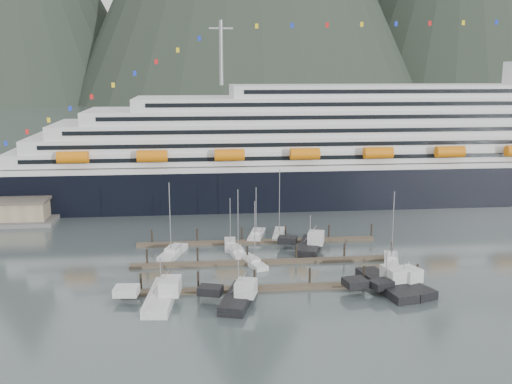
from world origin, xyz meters
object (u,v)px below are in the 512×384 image
Objects in this scene: trawler_a at (160,296)px; trawler_e at (309,245)px; cruise_ship at (372,154)px; sailboat_f at (257,236)px; sailboat_e at (230,245)px; sailboat_h at (391,260)px; trawler_c at (385,283)px; trawler_b at (238,297)px; sailboat_c at (237,253)px; trawler_d at (403,284)px; sailboat_a at (173,253)px; sailboat_g at (279,235)px; sailboat_b at (253,262)px.

trawler_e is at bearing -43.09° from trawler_a.
cruise_ship is 18.63× the size of sailboat_f.
sailboat_f is at bearing -41.53° from sailboat_e.
sailboat_h is at bearing -64.35° from trawler_a.
trawler_c is at bearing -104.64° from cruise_ship.
sailboat_h is 33.38m from trawler_b.
sailboat_c reaches higher than trawler_d.
sailboat_e is 8.47m from sailboat_f.
sailboat_f reaches higher than trawler_a.
cruise_ship is 14.32× the size of sailboat_a.
trawler_a is (-1.13, -22.64, 0.51)m from sailboat_a.
trawler_e is (-25.40, -44.51, -11.09)m from cruise_ship.
sailboat_a is 24.25m from sailboat_g.
cruise_ship is 65.24m from sailboat_b.
trawler_b is at bearing 174.05° from sailboat_g.
sailboat_f is 4.82m from sailboat_g.
sailboat_h is at bearing -124.40° from sailboat_g.
sailboat_b is 0.83× the size of trawler_c.
sailboat_c reaches higher than sailboat_b.
cruise_ship reaches higher than trawler_a.
sailboat_e is (11.11, 4.37, -0.06)m from sailboat_a.
sailboat_f is (-34.68, -35.11, -11.63)m from cruise_ship.
sailboat_e is 29.66m from trawler_a.
sailboat_c is 1.17× the size of sailboat_f.
trawler_c is (-17.38, -66.56, -11.12)m from cruise_ship.
sailboat_c reaches higher than trawler_b.
sailboat_f is 0.80× the size of trawler_a.
sailboat_h is 16.23m from trawler_e.
sailboat_a is 1.30× the size of sailboat_f.
sailboat_b is at bearing -174.41° from sailboat_f.
sailboat_a is at bearing 39.93° from trawler_b.
sailboat_e is at bearing 95.12° from trawler_e.
trawler_c is at bearing -137.37° from sailboat_f.
sailboat_c is 0.93× the size of trawler_a.
sailboat_f is at bearing 10.21° from trawler_d.
sailboat_e is at bearing 31.02° from trawler_c.
sailboat_c is at bearing 170.35° from sailboat_f.
sailboat_h is 1.14× the size of trawler_b.
trawler_b is at bearing -120.51° from cruise_ship.
sailboat_e reaches higher than trawler_e.
trawler_e is (4.47, -9.56, 0.52)m from sailboat_g.
cruise_ship is 69.86m from sailboat_a.
sailboat_f is at bearing 62.03° from trawler_e.
sailboat_c is 5.23m from sailboat_e.
cruise_ship is at bearing -31.03° from sailboat_a.
sailboat_e is at bearing 2.27° from sailboat_c.
sailboat_c is 12.26m from sailboat_f.
sailboat_e is 15.51m from trawler_e.
trawler_a is at bearing 81.29° from trawler_c.
trawler_a is (-52.78, -68.23, -11.09)m from cruise_ship.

